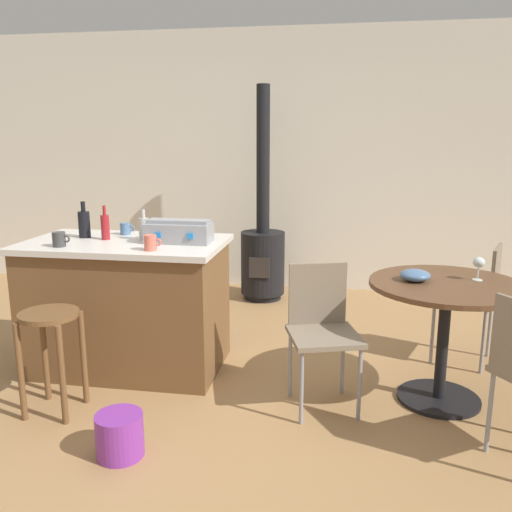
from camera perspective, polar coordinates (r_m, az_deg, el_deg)
The scene contains 18 objects.
ground_plane at distance 3.49m, azimuth -6.38°, elevation -15.10°, with size 8.80×8.80×0.00m, color #A37A4C.
back_wall at distance 5.82m, azimuth 0.84°, elevation 9.93°, with size 8.00×0.10×2.70m, color silver.
kitchen_island at distance 3.91m, azimuth -13.44°, elevation -5.00°, with size 1.36×0.81×0.91m.
wooden_stool at distance 3.40m, azimuth -20.92°, elevation -8.14°, with size 0.34×0.34×0.62m.
dining_table at distance 3.46m, azimuth 19.40°, elevation -5.59°, with size 0.92×0.92×0.76m.
folding_chair_far at distance 4.15m, azimuth 22.21°, elevation -3.68°, with size 0.52×0.52×0.87m.
folding_chair_left at distance 3.29m, azimuth 6.97°, elevation -7.22°, with size 0.50×0.50×0.86m.
wood_stove at distance 5.39m, azimuth 0.73°, elevation 0.73°, with size 0.44×0.45×2.10m.
toolbox at distance 3.68m, azimuth -8.16°, elevation 2.57°, with size 0.44×0.23×0.16m.
bottle_0 at distance 3.80m, azimuth -11.80°, elevation 2.90°, with size 0.07×0.07×0.21m.
bottle_1 at distance 4.00m, azimuth -17.74°, elevation 3.29°, with size 0.08×0.08×0.26m.
bottle_2 at distance 3.88m, azimuth -15.68°, elevation 3.04°, with size 0.06×0.06×0.24m.
cup_0 at distance 4.04m, azimuth -13.64°, elevation 2.83°, with size 0.11×0.07×0.09m.
cup_1 at distance 3.72m, azimuth -20.12°, elevation 1.67°, with size 0.12×0.08×0.10m.
cup_2 at distance 3.44m, azimuth -11.11°, elevation 1.40°, with size 0.12×0.08×0.10m.
wine_glass at distance 3.51m, azimuth 22.54°, elevation -0.70°, with size 0.07×0.07×0.14m.
serving_bowl at distance 3.38m, azimuth 16.50°, elevation -1.96°, with size 0.18×0.18×0.07m, color #4C7099.
plastic_bucket at distance 3.00m, azimuth -14.24°, elevation -17.91°, with size 0.25×0.25×0.23m, color purple.
Camera 1 is at (0.87, -2.97, 1.61)m, focal length 37.76 mm.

